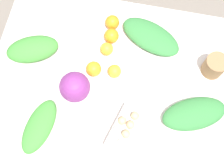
{
  "coord_description": "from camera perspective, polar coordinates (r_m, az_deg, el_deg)",
  "views": [
    {
      "loc": [
        -0.11,
        0.53,
        2.31
      ],
      "look_at": [
        0.0,
        0.0,
        0.79
      ],
      "focal_mm": 50.0,
      "sensor_mm": 36.0,
      "label": 1
    }
  ],
  "objects": [
    {
      "name": "cabbage_purple",
      "position": [
        1.56,
        -6.84,
        -0.54
      ],
      "size": [
        0.16,
        0.16,
        0.16
      ],
      "primitive_type": "sphere",
      "color": "#7A2D75",
      "rests_on": "dining_table"
    },
    {
      "name": "greens_bunch_kale",
      "position": [
        1.73,
        7.09,
        8.59
      ],
      "size": [
        0.38,
        0.29,
        0.07
      ],
      "primitive_type": "ellipsoid",
      "rotation": [
        0.0,
        0.0,
        2.74
      ],
      "color": "#337538",
      "rests_on": "dining_table"
    },
    {
      "name": "dining_table",
      "position": [
        1.72,
        -0.0,
        -1.29
      ],
      "size": [
        1.31,
        1.04,
        0.77
      ],
      "color": "silver",
      "rests_on": "ground_plane"
    },
    {
      "name": "orange_2",
      "position": [
        1.71,
        -0.1,
        8.8
      ],
      "size": [
        0.08,
        0.08,
        0.08
      ],
      "primitive_type": "sphere",
      "color": "orange",
      "rests_on": "dining_table"
    },
    {
      "name": "paper_bag",
      "position": [
        1.7,
        18.21,
        3.16
      ],
      "size": [
        0.11,
        0.11,
        0.12
      ],
      "primitive_type": "cylinder",
      "color": "olive",
      "rests_on": "dining_table"
    },
    {
      "name": "orange_0",
      "position": [
        1.68,
        -0.98,
        6.44
      ],
      "size": [
        0.07,
        0.07,
        0.07
      ],
      "primitive_type": "sphere",
      "color": "orange",
      "rests_on": "dining_table"
    },
    {
      "name": "ground_plane",
      "position": [
        2.38,
        -0.0,
        -6.45
      ],
      "size": [
        8.0,
        8.0,
        0.0
      ],
      "primitive_type": "plane",
      "color": "#70665B"
    },
    {
      "name": "orange_3",
      "position": [
        1.62,
        0.44,
        2.35
      ],
      "size": [
        0.07,
        0.07,
        0.07
      ],
      "primitive_type": "sphere",
      "color": "orange",
      "rests_on": "dining_table"
    },
    {
      "name": "greens_bunch_scallion",
      "position": [
        1.6,
        14.78,
        -5.29
      ],
      "size": [
        0.36,
        0.28,
        0.08
      ],
      "primitive_type": "ellipsoid",
      "rotation": [
        0.0,
        0.0,
        3.57
      ],
      "color": "#337538",
      "rests_on": "dining_table"
    },
    {
      "name": "orange_4",
      "position": [
        1.75,
        0.05,
        11.22
      ],
      "size": [
        0.08,
        0.08,
        0.08
      ],
      "primitive_type": "sphere",
      "color": "orange",
      "rests_on": "dining_table"
    },
    {
      "name": "orange_1",
      "position": [
        1.63,
        -3.38,
        2.77
      ],
      "size": [
        0.08,
        0.08,
        0.08
      ],
      "primitive_type": "sphere",
      "color": "orange",
      "rests_on": "dining_table"
    },
    {
      "name": "greens_bunch_dandelion",
      "position": [
        1.58,
        -13.15,
        -7.55
      ],
      "size": [
        0.18,
        0.3,
        0.07
      ],
      "primitive_type": "ellipsoid",
      "rotation": [
        0.0,
        0.0,
        4.53
      ],
      "color": "#3D8433",
      "rests_on": "dining_table"
    },
    {
      "name": "greens_bunch_chard",
      "position": [
        1.72,
        -14.33,
        6.21
      ],
      "size": [
        0.31,
        0.25,
        0.09
      ],
      "primitive_type": "ellipsoid",
      "rotation": [
        0.0,
        0.0,
        0.41
      ],
      "color": "#3D8433",
      "rests_on": "dining_table"
    },
    {
      "name": "egg_carton",
      "position": [
        1.53,
        2.16,
        -8.14
      ],
      "size": [
        0.16,
        0.25,
        0.09
      ],
      "rotation": [
        0.0,
        0.0,
        4.44
      ],
      "color": "#B7B7B2",
      "rests_on": "dining_table"
    }
  ]
}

